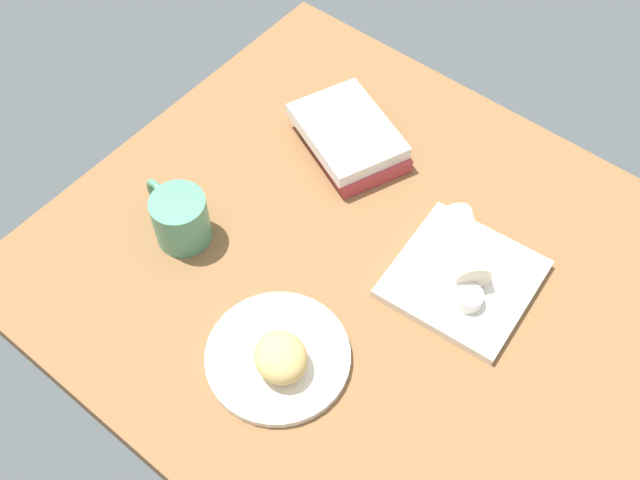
{
  "coord_description": "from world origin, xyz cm",
  "views": [
    {
      "loc": [
        -32.75,
        58.13,
        110.18
      ],
      "look_at": [
        12.26,
        2.38,
        7.0
      ],
      "focal_mm": 43.58,
      "sensor_mm": 36.0,
      "label": 1
    }
  ],
  "objects_px": {
    "breakfast_wrap": "(464,246)",
    "coffee_mug": "(179,217)",
    "round_plate": "(278,357)",
    "sauce_cup": "(468,298)",
    "scone_pastry": "(281,357)",
    "book_stack": "(351,139)",
    "square_plate": "(463,279)"
  },
  "relations": [
    {
      "from": "breakfast_wrap",
      "to": "coffee_mug",
      "type": "height_order",
      "value": "coffee_mug"
    },
    {
      "from": "round_plate",
      "to": "sauce_cup",
      "type": "xyz_separation_m",
      "value": [
        -0.17,
        -0.25,
        0.02
      ]
    },
    {
      "from": "round_plate",
      "to": "breakfast_wrap",
      "type": "distance_m",
      "value": 0.34
    },
    {
      "from": "round_plate",
      "to": "coffee_mug",
      "type": "bearing_deg",
      "value": -15.34
    },
    {
      "from": "scone_pastry",
      "to": "book_stack",
      "type": "bearing_deg",
      "value": -65.57
    },
    {
      "from": "scone_pastry",
      "to": "book_stack",
      "type": "height_order",
      "value": "scone_pastry"
    },
    {
      "from": "round_plate",
      "to": "scone_pastry",
      "type": "bearing_deg",
      "value": 147.73
    },
    {
      "from": "scone_pastry",
      "to": "sauce_cup",
      "type": "xyz_separation_m",
      "value": [
        -0.15,
        -0.26,
        -0.01
      ]
    },
    {
      "from": "scone_pastry",
      "to": "square_plate",
      "type": "relative_size",
      "value": 0.4
    },
    {
      "from": "round_plate",
      "to": "square_plate",
      "type": "relative_size",
      "value": 1.02
    },
    {
      "from": "round_plate",
      "to": "breakfast_wrap",
      "type": "relative_size",
      "value": 1.69
    },
    {
      "from": "sauce_cup",
      "to": "coffee_mug",
      "type": "height_order",
      "value": "coffee_mug"
    },
    {
      "from": "scone_pastry",
      "to": "coffee_mug",
      "type": "bearing_deg",
      "value": -16.41
    },
    {
      "from": "square_plate",
      "to": "breakfast_wrap",
      "type": "xyz_separation_m",
      "value": [
        0.02,
        -0.03,
        0.04
      ]
    },
    {
      "from": "breakfast_wrap",
      "to": "coffee_mug",
      "type": "bearing_deg",
      "value": -13.95
    },
    {
      "from": "round_plate",
      "to": "square_plate",
      "type": "bearing_deg",
      "value": -115.93
    },
    {
      "from": "round_plate",
      "to": "scone_pastry",
      "type": "height_order",
      "value": "scone_pastry"
    },
    {
      "from": "book_stack",
      "to": "scone_pastry",
      "type": "bearing_deg",
      "value": 114.43
    },
    {
      "from": "sauce_cup",
      "to": "scone_pastry",
      "type": "bearing_deg",
      "value": 59.49
    },
    {
      "from": "scone_pastry",
      "to": "coffee_mug",
      "type": "relative_size",
      "value": 0.61
    },
    {
      "from": "round_plate",
      "to": "coffee_mug",
      "type": "height_order",
      "value": "coffee_mug"
    },
    {
      "from": "book_stack",
      "to": "sauce_cup",
      "type": "bearing_deg",
      "value": 156.72
    },
    {
      "from": "round_plate",
      "to": "scone_pastry",
      "type": "xyz_separation_m",
      "value": [
        -0.02,
        0.01,
        0.04
      ]
    },
    {
      "from": "scone_pastry",
      "to": "breakfast_wrap",
      "type": "height_order",
      "value": "breakfast_wrap"
    },
    {
      "from": "book_stack",
      "to": "coffee_mug",
      "type": "bearing_deg",
      "value": 72.25
    },
    {
      "from": "scone_pastry",
      "to": "book_stack",
      "type": "distance_m",
      "value": 0.45
    },
    {
      "from": "square_plate",
      "to": "sauce_cup",
      "type": "distance_m",
      "value": 0.05
    },
    {
      "from": "scone_pastry",
      "to": "breakfast_wrap",
      "type": "relative_size",
      "value": 0.66
    },
    {
      "from": "breakfast_wrap",
      "to": "book_stack",
      "type": "relative_size",
      "value": 0.53
    },
    {
      "from": "book_stack",
      "to": "coffee_mug",
      "type": "height_order",
      "value": "coffee_mug"
    },
    {
      "from": "breakfast_wrap",
      "to": "coffee_mug",
      "type": "distance_m",
      "value": 0.46
    },
    {
      "from": "sauce_cup",
      "to": "book_stack",
      "type": "bearing_deg",
      "value": -23.28
    }
  ]
}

